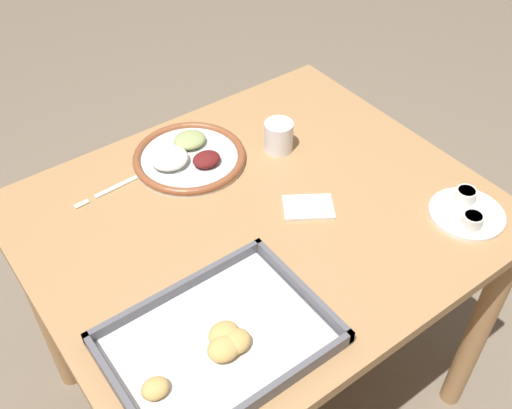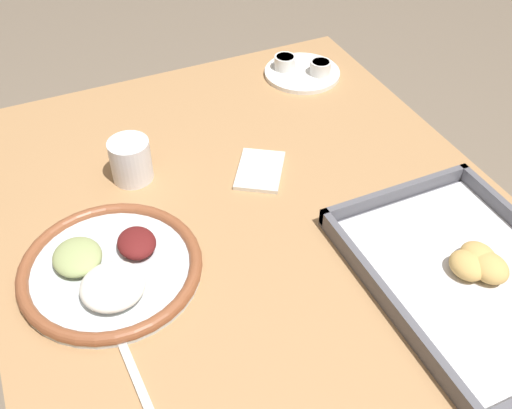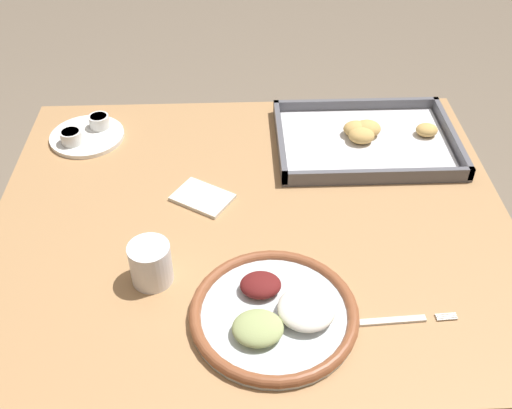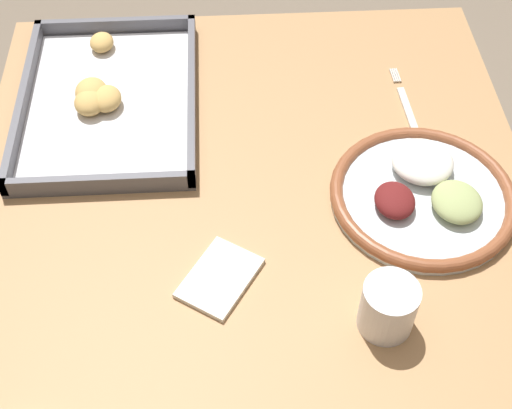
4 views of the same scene
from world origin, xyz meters
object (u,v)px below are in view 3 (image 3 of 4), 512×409
Objects in this scene: dinner_plate at (275,313)px; baking_tray at (367,139)px; napkin at (203,198)px; drinking_cup at (151,263)px; fork at (382,321)px; saucer_plate at (86,134)px.

baking_tray is (0.24, 0.49, -0.00)m from dinner_plate.
napkin is (-0.13, 0.31, -0.01)m from dinner_plate.
napkin is (0.08, 0.21, -0.04)m from drinking_cup.
drinking_cup is at bearing -138.51° from baking_tray.
baking_tray is 0.41m from napkin.
fork is 2.91× the size of drinking_cup.
dinner_plate is at bearing 171.77° from fork.
dinner_plate is at bearing -24.25° from drinking_cup.
fork is 0.80m from saucer_plate.
dinner_plate is 0.23m from drinking_cup.
dinner_plate is 0.33m from napkin.
dinner_plate is 1.66× the size of saucer_plate.
dinner_plate reaches higher than saucer_plate.
dinner_plate reaches higher than baking_tray.
saucer_plate reaches higher than fork.
drinking_cup is (-0.45, -0.40, 0.03)m from baking_tray.
saucer_plate is at bearing 175.91° from baking_tray.
saucer_plate reaches higher than napkin.
baking_tray is 0.60m from drinking_cup.
dinner_plate is 0.67m from saucer_plate.
baking_tray reaches higher than fork.
napkin is at bearing 69.41° from drinking_cup.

